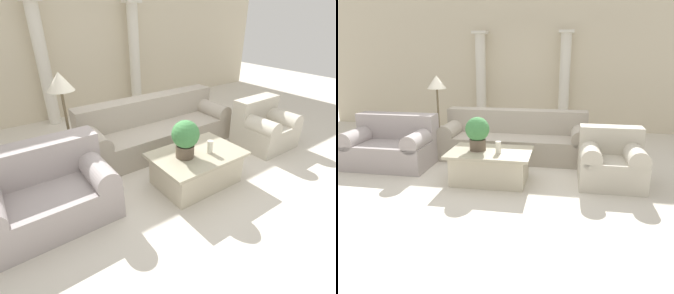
% 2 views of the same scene
% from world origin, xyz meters
% --- Properties ---
extents(ground_plane, '(16.00, 16.00, 0.00)m').
position_xyz_m(ground_plane, '(0.00, 0.00, 0.00)').
color(ground_plane, silver).
extents(wall_back, '(10.00, 0.06, 3.20)m').
position_xyz_m(wall_back, '(0.00, 3.13, 1.60)').
color(wall_back, beige).
rests_on(wall_back, ground_plane).
extents(sofa_long, '(2.50, 0.89, 0.81)m').
position_xyz_m(sofa_long, '(0.19, 0.77, 0.32)').
color(sofa_long, '#ADA393').
rests_on(sofa_long, ground_plane).
extents(loveseat, '(1.33, 0.89, 0.81)m').
position_xyz_m(loveseat, '(-1.71, -0.00, 0.34)').
color(loveseat, '#ABA09F').
rests_on(loveseat, ground_plane).
extents(coffee_table, '(1.16, 0.79, 0.44)m').
position_xyz_m(coffee_table, '(0.03, -0.44, 0.23)').
color(coffee_table, beige).
rests_on(coffee_table, ground_plane).
extents(potted_plant, '(0.34, 0.34, 0.47)m').
position_xyz_m(potted_plant, '(-0.15, -0.43, 0.71)').
color(potted_plant, brown).
rests_on(potted_plant, coffee_table).
extents(pillar_candle, '(0.08, 0.08, 0.17)m').
position_xyz_m(pillar_candle, '(0.17, -0.53, 0.53)').
color(pillar_candle, silver).
rests_on(pillar_candle, coffee_table).
extents(floor_lamp, '(0.34, 0.34, 1.41)m').
position_xyz_m(floor_lamp, '(-1.19, 0.75, 1.18)').
color(floor_lamp, brown).
rests_on(floor_lamp, ground_plane).
extents(column_left, '(0.33, 0.33, 2.27)m').
position_xyz_m(column_left, '(-0.93, 2.85, 1.16)').
color(column_left, silver).
rests_on(column_left, ground_plane).
extents(column_right, '(0.33, 0.33, 2.27)m').
position_xyz_m(column_right, '(1.00, 2.85, 1.16)').
color(column_right, silver).
rests_on(column_right, ground_plane).
extents(armchair, '(0.87, 0.77, 0.78)m').
position_xyz_m(armchair, '(1.71, -0.24, 0.33)').
color(armchair, beige).
rests_on(armchair, ground_plane).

